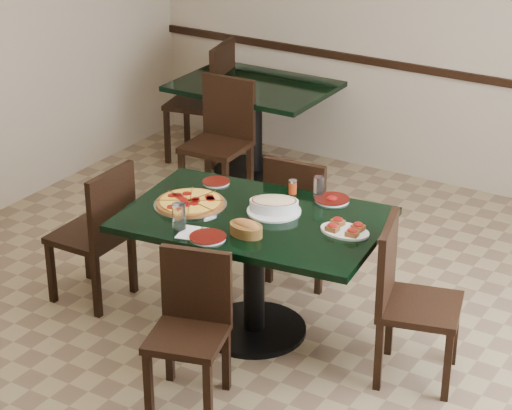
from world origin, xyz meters
The scene contains 20 objects.
floor centered at (0.00, 0.00, 0.00)m, with size 5.50×5.50×0.00m, color olive.
main_table centered at (0.02, 0.07, 0.57)m, with size 1.54×1.09×0.75m.
back_table centered at (-1.27, 2.15, 0.52)m, with size 1.21×0.89×0.75m.
chair_far centered at (-0.06, 0.75, 0.48)m, with size 0.44×0.44×0.87m.
chair_near centered at (0.07, -0.63, 0.45)m, with size 0.47×0.47×0.81m.
chair_right centered at (0.93, 0.12, 0.50)m, with size 0.52×0.52×0.90m.
chair_left centered at (-0.98, -0.10, 0.50)m, with size 0.42×0.42×0.89m.
back_chair_near centered at (-1.21, 1.60, 0.52)m, with size 0.46×0.46×0.93m.
back_chair_left centered at (-1.74, 2.22, 0.57)m, with size 0.55×0.55×1.00m.
pepperoni_pizza centered at (-0.37, 0.00, 0.77)m, with size 0.42×0.42×0.04m.
lasagna_casserole centered at (0.08, 0.18, 0.80)m, with size 0.33×0.31×0.09m.
bread_basket centered at (0.10, -0.15, 0.79)m, with size 0.21×0.15×0.09m.
bruschetta_platter centered at (0.54, 0.15, 0.77)m, with size 0.29×0.21×0.05m.
side_plate_near centered at (-0.05, -0.30, 0.76)m, with size 0.20×0.20×0.02m.
side_plate_far_r centered at (0.29, 0.49, 0.76)m, with size 0.20×0.20×0.03m.
side_plate_far_l centered at (-0.42, 0.35, 0.76)m, with size 0.17×0.17×0.02m.
napkin_setting centered at (-0.14, -0.29, 0.75)m, with size 0.20×0.20×0.01m.
water_glass_a centered at (0.21, 0.48, 0.82)m, with size 0.06×0.06×0.13m, color silver.
water_glass_b centered at (-0.23, -0.30, 0.83)m, with size 0.07×0.07×0.16m, color silver.
pepper_shaker centered at (0.04, 0.46, 0.79)m, with size 0.05×0.05×0.08m.
Camera 1 is at (2.67, -4.23, 3.11)m, focal length 70.00 mm.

